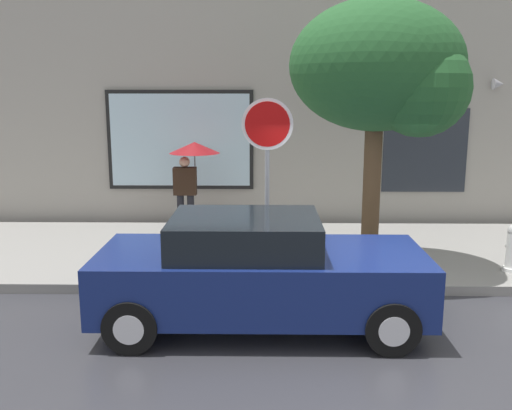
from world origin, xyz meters
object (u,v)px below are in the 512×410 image
object	(u,v)px
pedestrian_with_umbrella	(192,160)
street_tree	(385,71)
stop_sign	(267,153)
parked_car	(258,273)

from	to	relation	value
pedestrian_with_umbrella	street_tree	world-z (taller)	street_tree
pedestrian_with_umbrella	stop_sign	distance (m)	3.14
pedestrian_with_umbrella	street_tree	size ratio (longest dim) A/B	0.43
street_tree	stop_sign	distance (m)	2.25
parked_car	street_tree	bearing A→B (deg)	47.57
parked_car	stop_sign	bearing A→B (deg)	85.75
parked_car	stop_sign	distance (m)	2.04
pedestrian_with_umbrella	street_tree	distance (m)	4.26
parked_car	stop_sign	xyz separation A→B (m)	(0.11, 1.51, 1.36)
pedestrian_with_umbrella	street_tree	bearing A→B (deg)	-33.02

